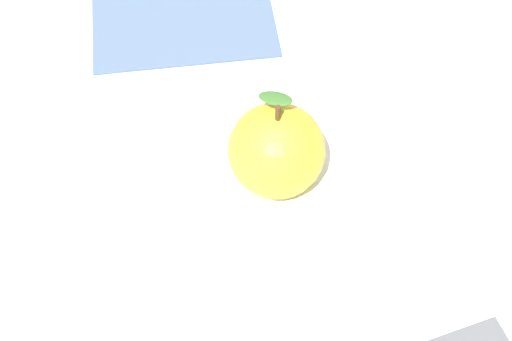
{
  "coord_description": "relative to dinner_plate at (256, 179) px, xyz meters",
  "views": [
    {
      "loc": [
        -0.31,
        0.05,
        0.47
      ],
      "look_at": [
        0.01,
        0.0,
        0.02
      ],
      "focal_mm": 54.07,
      "sensor_mm": 36.0,
      "label": 1
    }
  ],
  "objects": [
    {
      "name": "linen_napkin",
      "position": [
        0.18,
        0.04,
        -0.01
      ],
      "size": [
        0.11,
        0.16,
        0.0
      ],
      "primitive_type": "cube",
      "rotation": [
        0.0,
        0.0,
        3.12
      ],
      "color": "slate",
      "rests_on": "ground_plane"
    },
    {
      "name": "ground_plane",
      "position": [
        -0.01,
        -0.0,
        -0.01
      ],
      "size": [
        2.4,
        2.4,
        0.0
      ],
      "primitive_type": "plane",
      "color": "silver"
    },
    {
      "name": "apple",
      "position": [
        -0.01,
        -0.01,
        0.04
      ],
      "size": [
        0.07,
        0.07,
        0.08
      ],
      "color": "gold",
      "rests_on": "dinner_plate"
    },
    {
      "name": "dinner_plate",
      "position": [
        0.0,
        0.0,
        0.0
      ],
      "size": [
        0.23,
        0.23,
        0.02
      ],
      "color": "white",
      "rests_on": "ground_plane"
    }
  ]
}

